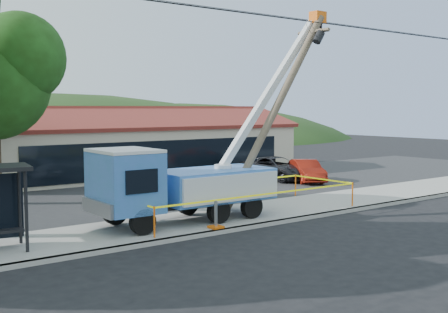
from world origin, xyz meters
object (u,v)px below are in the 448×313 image
leaning_pole (279,102)px  car_silver (121,203)px  car_dark (276,181)px  car_red (306,183)px  utility_truck (181,181)px

leaning_pole → car_silver: bearing=123.4°
leaning_pole → car_dark: (7.17, 8.02, -4.82)m
car_red → car_silver: bearing=-153.8°
car_silver → car_red: (12.21, -0.30, 0.00)m
car_red → car_dark: size_ratio=0.79×
car_silver → car_red: 12.22m
car_silver → car_red: bearing=6.1°
leaning_pole → car_silver: leaning_pole is taller
leaning_pole → car_dark: leaning_pole is taller
leaning_pole → car_red: leaning_pole is taller
utility_truck → car_dark: 14.23m
utility_truck → car_silver: bearing=85.9°
leaning_pole → car_red: size_ratio=2.15×
car_red → car_dark: bearing=140.4°
leaning_pole → car_dark: size_ratio=1.69×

